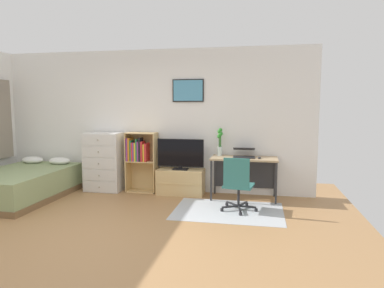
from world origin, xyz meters
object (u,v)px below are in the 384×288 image
at_px(tv_stand, 181,182).
at_px(office_chair, 238,183).
at_px(bookshelf, 140,156).
at_px(laptop, 244,153).
at_px(television, 180,154).
at_px(desk, 244,165).
at_px(computer_mouse, 259,158).
at_px(bamboo_vase, 220,141).
at_px(dresser, 104,162).
at_px(bed, 21,184).

height_order(tv_stand, office_chair, office_chair).
height_order(bookshelf, laptop, bookshelf).
xyz_separation_m(television, desk, (1.16, 0.02, -0.16)).
height_order(desk, laptop, laptop).
xyz_separation_m(desk, computer_mouse, (0.26, -0.15, 0.16)).
height_order(television, desk, television).
relative_size(television, computer_mouse, 8.33).
bearing_deg(computer_mouse, bamboo_vase, 162.06).
relative_size(dresser, television, 1.30).
height_order(tv_stand, computer_mouse, computer_mouse).
bearing_deg(bamboo_vase, television, -171.86).
bearing_deg(bookshelf, bed, -155.67).
distance_m(bookshelf, bamboo_vase, 1.56).
bearing_deg(bamboo_vase, office_chair, -67.29).
xyz_separation_m(bed, laptop, (3.88, 0.81, 0.55)).
xyz_separation_m(bed, computer_mouse, (4.15, 0.67, 0.50)).
xyz_separation_m(television, bamboo_vase, (0.71, 0.10, 0.25)).
bearing_deg(dresser, tv_stand, 0.56).
height_order(dresser, laptop, dresser).
bearing_deg(office_chair, bed, -172.67).
bearing_deg(tv_stand, television, -90.00).
xyz_separation_m(dresser, bookshelf, (0.71, 0.06, 0.12)).
bearing_deg(bed, bookshelf, 24.04).
distance_m(desk, laptop, 0.21).
bearing_deg(dresser, office_chair, -17.64).
height_order(desk, computer_mouse, computer_mouse).
bearing_deg(bamboo_vase, bed, -165.35).
bearing_deg(office_chair, computer_mouse, 73.19).
xyz_separation_m(bed, bookshelf, (1.92, 0.87, 0.42)).
xyz_separation_m(bookshelf, tv_stand, (0.81, -0.05, -0.45)).
bearing_deg(bed, laptop, 11.55).
relative_size(bed, office_chair, 2.38).
distance_m(bed, television, 2.88).
distance_m(bookshelf, office_chair, 2.13).
xyz_separation_m(tv_stand, bamboo_vase, (0.71, 0.08, 0.77)).
relative_size(bookshelf, laptop, 2.64).
bearing_deg(laptop, dresser, 177.00).
distance_m(television, bamboo_vase, 0.76).
xyz_separation_m(desk, bamboo_vase, (-0.45, 0.08, 0.41)).
relative_size(television, office_chair, 1.01).
bearing_deg(laptop, desk, 41.07).
height_order(bookshelf, computer_mouse, bookshelf).
distance_m(dresser, laptop, 2.69).
relative_size(tv_stand, bamboo_vase, 1.72).
distance_m(bed, office_chair, 3.84).
bearing_deg(laptop, television, 177.62).
relative_size(bookshelf, office_chair, 1.32).
height_order(bed, dresser, dresser).
distance_m(dresser, tv_stand, 1.56).
distance_m(desk, computer_mouse, 0.34).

